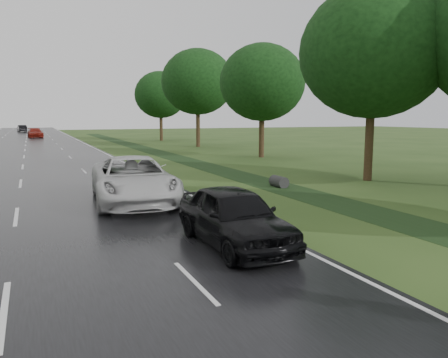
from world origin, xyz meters
TOP-DOWN VIEW (x-y plane):
  - ground at (0.00, 0.00)m, footprint 220.00×220.00m
  - road at (0.00, 45.00)m, footprint 14.00×180.00m
  - edge_stripe_east at (6.75, 45.00)m, footprint 0.12×180.00m
  - center_line at (0.00, 45.00)m, footprint 0.12×180.00m
  - drainage_ditch at (11.50, 18.71)m, footprint 2.20×120.00m
  - tree_east_b at (17.00, 10.00)m, footprint 7.60×7.60m
  - tree_east_c at (18.20, 24.00)m, footprint 7.00×7.00m
  - tree_east_d at (17.80, 38.00)m, footprint 8.00×8.00m
  - tree_east_f at (17.50, 52.00)m, footprint 7.20×7.20m
  - white_pickup at (4.19, 8.86)m, footprint 3.55×6.69m
  - dark_sedan at (5.34, 2.00)m, footprint 1.88×4.58m
  - far_car_red at (1.32, 67.82)m, footprint 2.45×5.32m
  - far_car_dark at (-1.00, 96.03)m, footprint 2.15×4.70m

SIDE VIEW (x-z plane):
  - ground at x=0.00m, z-range 0.00..0.00m
  - road at x=0.00m, z-range 0.00..0.04m
  - drainage_ditch at x=11.50m, z-range -0.24..0.32m
  - edge_stripe_east at x=6.75m, z-range 0.04..0.05m
  - center_line at x=0.00m, z-range 0.04..0.05m
  - far_car_dark at x=-1.00m, z-range 0.04..1.53m
  - far_car_red at x=1.32m, z-range 0.04..1.55m
  - dark_sedan at x=5.34m, z-range 0.04..1.59m
  - white_pickup at x=4.19m, z-range 0.04..1.83m
  - tree_east_c at x=18.20m, z-range 1.49..10.78m
  - tree_east_f at x=17.50m, z-range 1.56..11.18m
  - tree_east_b at x=17.00m, z-range 1.63..11.74m
  - tree_east_d at x=17.80m, z-range 1.77..12.53m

